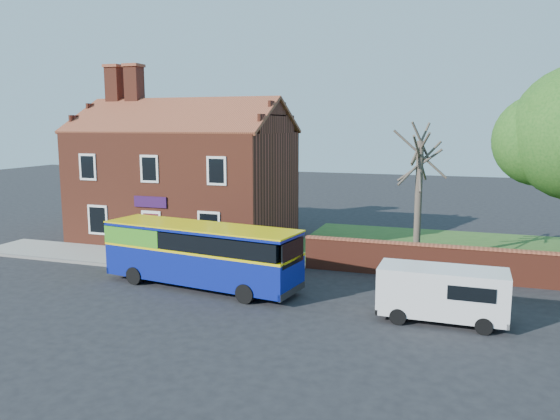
% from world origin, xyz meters
% --- Properties ---
extents(ground, '(120.00, 120.00, 0.00)m').
position_xyz_m(ground, '(0.00, 0.00, 0.00)').
color(ground, black).
rests_on(ground, ground).
extents(pavement, '(18.00, 3.50, 0.12)m').
position_xyz_m(pavement, '(-7.00, 5.75, 0.06)').
color(pavement, gray).
rests_on(pavement, ground).
extents(kerb, '(18.00, 0.15, 0.14)m').
position_xyz_m(kerb, '(-7.00, 4.00, 0.07)').
color(kerb, slate).
rests_on(kerb, ground).
extents(grass_strip, '(26.00, 12.00, 0.04)m').
position_xyz_m(grass_strip, '(13.00, 13.00, 0.02)').
color(grass_strip, '#426B28').
rests_on(grass_strip, ground).
extents(shop_building, '(12.30, 8.13, 10.50)m').
position_xyz_m(shop_building, '(-7.02, 11.50, 3.41)').
color(shop_building, maroon).
rests_on(shop_building, ground).
extents(boundary_wall, '(22.00, 0.38, 1.60)m').
position_xyz_m(boundary_wall, '(13.00, 7.00, 0.81)').
color(boundary_wall, maroon).
rests_on(boundary_wall, ground).
extents(bus, '(9.11, 3.52, 2.71)m').
position_xyz_m(bus, '(-1.69, 2.48, 1.54)').
color(bus, navy).
rests_on(bus, ground).
extents(van_near, '(4.45, 1.89, 1.95)m').
position_xyz_m(van_near, '(8.64, 1.43, 1.09)').
color(van_near, silver).
rests_on(van_near, ground).
extents(bare_tree, '(2.53, 3.01, 6.74)m').
position_xyz_m(bare_tree, '(7.01, 9.91, 3.46)').
color(bare_tree, '#4C4238').
rests_on(bare_tree, ground).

